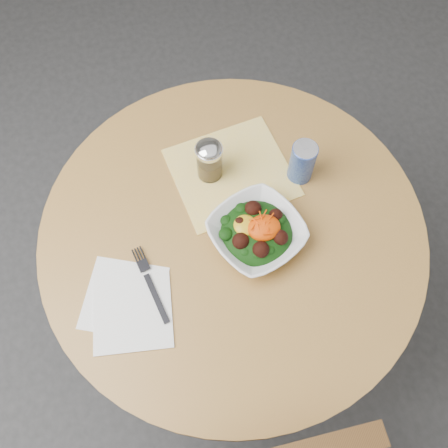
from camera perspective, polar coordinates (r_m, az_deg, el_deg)
The scene contains 8 objects.
ground at distance 1.86m, azimuth 0.64°, elevation -10.39°, with size 6.00×6.00×0.00m, color #2C2C2F.
table at distance 1.34m, azimuth 0.87°, elevation -4.20°, with size 0.90×0.90×0.75m.
cloth_napkin at distance 1.23m, azimuth 0.84°, elevation 5.93°, with size 0.28×0.25×0.00m, color yellow.
paper_napkins at distance 1.11m, azimuth -10.88°, elevation -9.09°, with size 0.22×0.25×0.00m.
salad_bowl at distance 1.12m, azimuth 3.75°, elevation -0.93°, with size 0.26×0.26×0.08m.
fork at distance 1.11m, azimuth -8.48°, elevation -6.54°, with size 0.05×0.19×0.00m.
spice_shaker at distance 1.18m, azimuth -1.69°, elevation 7.28°, with size 0.06×0.06×0.12m.
beverage_can at distance 1.19m, azimuth 8.93°, elevation 7.02°, with size 0.06×0.06×0.12m.
Camera 1 is at (-0.15, -0.46, 1.80)m, focal length 40.00 mm.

